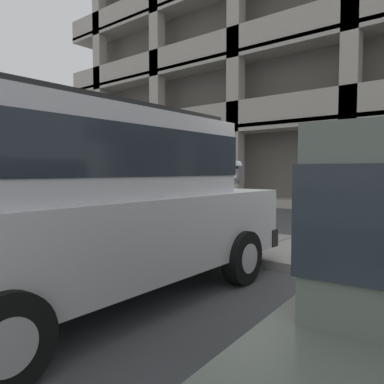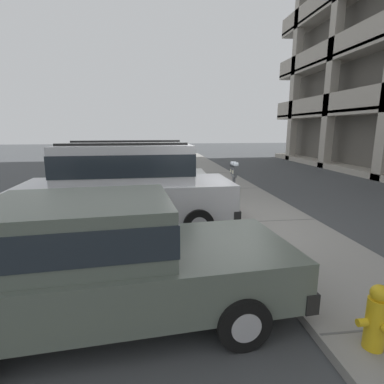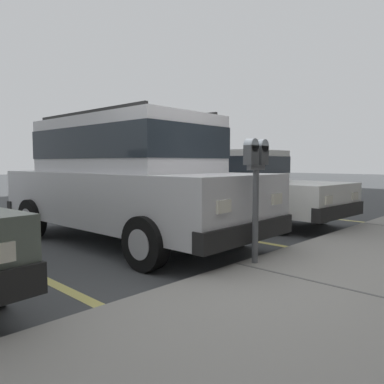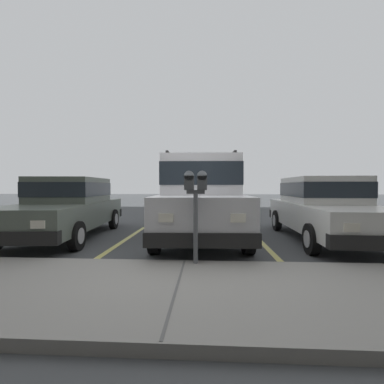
{
  "view_description": "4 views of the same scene",
  "coord_description": "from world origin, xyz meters",
  "px_view_note": "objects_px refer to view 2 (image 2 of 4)",
  "views": [
    {
      "loc": [
        3.1,
        -4.51,
        1.39
      ],
      "look_at": [
        0.0,
        -0.82,
        1.12
      ],
      "focal_mm": 35.0,
      "sensor_mm": 36.0,
      "label": 1
    },
    {
      "loc": [
        6.67,
        -1.52,
        2.33
      ],
      "look_at": [
        -0.18,
        -0.66,
        0.85
      ],
      "focal_mm": 28.0,
      "sensor_mm": 36.0,
      "label": 2
    },
    {
      "loc": [
        3.4,
        2.78,
        1.28
      ],
      "look_at": [
        -0.01,
        -0.5,
        0.91
      ],
      "focal_mm": 35.0,
      "sensor_mm": 36.0,
      "label": 3
    },
    {
      "loc": [
        -0.35,
        4.29,
        1.31
      ],
      "look_at": [
        -0.04,
        -1.2,
        1.19
      ],
      "focal_mm": 24.0,
      "sensor_mm": 36.0,
      "label": 4
    }
  ],
  "objects_px": {
    "dark_hatchback": "(102,258)",
    "fire_hydrant": "(376,318)",
    "red_sedan": "(135,175)",
    "silver_suv": "(128,183)",
    "parking_meter_near": "(234,177)"
  },
  "relations": [
    {
      "from": "red_sedan",
      "to": "fire_hydrant",
      "type": "relative_size",
      "value": 6.48
    },
    {
      "from": "dark_hatchback",
      "to": "parking_meter_near",
      "type": "bearing_deg",
      "value": 138.68
    },
    {
      "from": "red_sedan",
      "to": "dark_hatchback",
      "type": "relative_size",
      "value": 0.98
    },
    {
      "from": "silver_suv",
      "to": "dark_hatchback",
      "type": "xyz_separation_m",
      "value": [
        3.44,
        -0.04,
        -0.27
      ]
    },
    {
      "from": "dark_hatchback",
      "to": "fire_hydrant",
      "type": "distance_m",
      "value": 3.01
    },
    {
      "from": "dark_hatchback",
      "to": "fire_hydrant",
      "type": "bearing_deg",
      "value": 65.44
    },
    {
      "from": "parking_meter_near",
      "to": "fire_hydrant",
      "type": "relative_size",
      "value": 2.04
    },
    {
      "from": "silver_suv",
      "to": "red_sedan",
      "type": "bearing_deg",
      "value": 178.71
    },
    {
      "from": "silver_suv",
      "to": "fire_hydrant",
      "type": "xyz_separation_m",
      "value": [
        4.45,
        2.78,
        -0.62
      ]
    },
    {
      "from": "silver_suv",
      "to": "dark_hatchback",
      "type": "height_order",
      "value": "silver_suv"
    },
    {
      "from": "parking_meter_near",
      "to": "silver_suv",
      "type": "bearing_deg",
      "value": -90.38
    },
    {
      "from": "parking_meter_near",
      "to": "fire_hydrant",
      "type": "distance_m",
      "value": 4.5
    },
    {
      "from": "silver_suv",
      "to": "parking_meter_near",
      "type": "xyz_separation_m",
      "value": [
        0.02,
        2.49,
        0.1
      ]
    },
    {
      "from": "red_sedan",
      "to": "parking_meter_near",
      "type": "bearing_deg",
      "value": 41.34
    },
    {
      "from": "silver_suv",
      "to": "dark_hatchback",
      "type": "distance_m",
      "value": 3.45
    }
  ]
}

